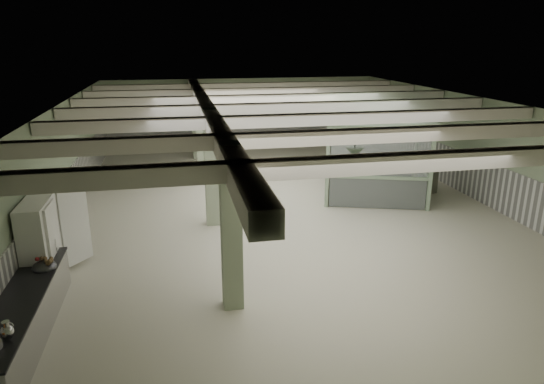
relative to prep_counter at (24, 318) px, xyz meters
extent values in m
plane|color=beige|center=(6.54, 6.46, -0.46)|extent=(20.00, 20.00, 0.00)
cube|color=silver|center=(6.54, 6.46, 3.14)|extent=(14.00, 20.00, 0.02)
cube|color=#92A483|center=(6.54, 16.46, 1.34)|extent=(14.00, 0.02, 3.60)
cube|color=#92A483|center=(6.54, -3.54, 1.34)|extent=(14.00, 0.02, 3.60)
cube|color=#92A483|center=(-0.46, 6.46, 1.34)|extent=(0.02, 20.00, 3.60)
cube|color=#92A483|center=(13.54, 6.46, 1.34)|extent=(0.02, 20.00, 3.60)
cube|color=white|center=(-0.44, 6.46, 0.29)|extent=(0.05, 19.90, 1.50)
cube|color=white|center=(13.51, 6.46, 0.29)|extent=(0.05, 19.90, 1.50)
cube|color=white|center=(6.54, 16.44, 0.29)|extent=(13.90, 0.05, 1.50)
cube|color=silver|center=(4.04, 6.46, 2.92)|extent=(0.45, 19.90, 0.40)
cube|color=silver|center=(6.54, -1.04, 2.96)|extent=(13.90, 0.35, 0.32)
cube|color=silver|center=(6.54, 1.46, 2.96)|extent=(13.90, 0.35, 0.32)
cube|color=silver|center=(6.54, 3.96, 2.96)|extent=(13.90, 0.35, 0.32)
cube|color=silver|center=(6.54, 6.46, 2.96)|extent=(13.90, 0.35, 0.32)
cube|color=silver|center=(6.54, 8.96, 2.96)|extent=(13.90, 0.35, 0.32)
cube|color=silver|center=(6.54, 11.46, 2.96)|extent=(13.90, 0.35, 0.32)
cube|color=silver|center=(6.54, 13.96, 2.96)|extent=(13.90, 0.35, 0.32)
cube|color=#9BAB8A|center=(4.04, 0.46, 1.34)|extent=(0.42, 0.42, 3.60)
cube|color=#9BAB8A|center=(4.04, 5.46, 1.34)|extent=(0.42, 0.42, 3.60)
cube|color=#9BAB8A|center=(4.04, 10.46, 1.34)|extent=(0.42, 0.42, 3.60)
cube|color=#9BAB8A|center=(4.04, 14.46, 1.34)|extent=(0.42, 0.42, 3.60)
cone|color=#2F3F30|center=(7.04, 1.46, 2.59)|extent=(0.44, 0.44, 0.22)
cone|color=#2F3F30|center=(7.04, 6.96, 2.59)|extent=(0.44, 0.44, 0.22)
cone|color=#2F3F30|center=(7.04, 11.96, 2.59)|extent=(0.44, 0.44, 0.22)
cube|color=#B1B0B4|center=(0.00, 0.00, -0.02)|extent=(0.76, 4.52, 0.88)
cube|color=black|center=(0.00, 0.00, 0.43)|extent=(0.80, 4.56, 0.04)
cube|color=white|center=(-0.11, 2.46, 0.56)|extent=(0.56, 2.24, 2.05)
cube|color=white|center=(0.20, 1.95, 0.56)|extent=(0.06, 0.84, 1.95)
cube|color=white|center=(0.32, 3.07, 0.56)|extent=(0.57, 0.69, 1.95)
cube|color=silver|center=(0.24, 1.95, 0.56)|extent=(0.02, 0.05, 0.30)
cube|color=silver|center=(0.24, 2.98, 0.56)|extent=(0.02, 0.05, 0.30)
cube|color=#95B18E|center=(7.98, 6.29, 0.96)|extent=(0.15, 0.15, 2.83)
cube|color=#95B18E|center=(8.86, 8.98, 0.96)|extent=(0.15, 0.15, 2.83)
cube|color=#95B18E|center=(11.21, 5.23, 0.96)|extent=(0.15, 0.15, 2.83)
cube|color=#95B18E|center=(12.09, 7.92, 0.96)|extent=(0.15, 0.15, 2.83)
cube|color=#95B18E|center=(10.04, 7.10, 2.43)|extent=(4.43, 4.06, 0.12)
cube|color=silver|center=(9.60, 5.76, 0.09)|extent=(3.06, 1.05, 1.05)
cube|color=silver|center=(9.60, 5.76, 1.32)|extent=(3.06, 1.05, 1.22)
cube|color=silver|center=(10.48, 8.45, 0.09)|extent=(3.06, 1.05, 1.05)
cube|color=silver|center=(10.48, 8.45, 1.32)|extent=(3.06, 1.05, 1.22)
cube|color=silver|center=(8.42, 7.63, 0.09)|extent=(0.87, 2.52, 1.05)
cube|color=silver|center=(8.42, 7.63, 1.32)|extent=(0.87, 2.52, 1.22)
cube|color=silver|center=(11.65, 6.58, 0.09)|extent=(0.87, 2.52, 1.05)
cube|color=silver|center=(11.65, 6.58, 1.32)|extent=(0.87, 2.52, 1.22)
cube|color=#656554|center=(12.22, 7.18, 0.23)|extent=(0.62, 0.75, 1.39)
camera|label=1|loc=(3.03, -8.82, 5.07)|focal=32.00mm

